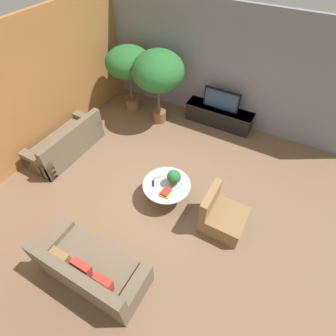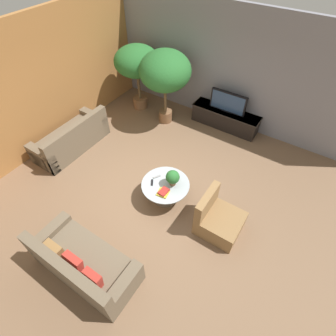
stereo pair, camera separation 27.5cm
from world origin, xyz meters
name	(u,v)px [view 1 (the left image)]	position (x,y,z in m)	size (l,w,h in m)	color
ground_plane	(156,190)	(0.00, 0.00, 0.00)	(24.00, 24.00, 0.00)	brown
back_wall_stone	(219,66)	(0.00, 3.26, 1.50)	(7.40, 0.12, 3.00)	gray
side_wall_left	(36,88)	(-3.26, 0.20, 1.50)	(0.12, 7.40, 3.00)	#B2753D
media_console	(219,116)	(0.30, 2.94, 0.27)	(1.87, 0.50, 0.51)	black
television	(221,100)	(0.30, 2.94, 0.78)	(0.98, 0.13, 0.55)	black
coffee_table	(167,188)	(0.31, -0.06, 0.31)	(1.00, 1.00, 0.45)	#756656
couch_by_wall	(67,144)	(-2.58, -0.01, 0.28)	(0.84, 1.93, 0.84)	brown
couch_near_entry	(91,270)	(0.04, -2.16, 0.29)	(1.86, 0.84, 0.84)	brown
armchair_wicker	(221,216)	(1.56, -0.12, 0.27)	(0.80, 0.76, 0.86)	olive
potted_palm_tall	(128,64)	(-2.26, 2.42, 1.38)	(1.24, 1.24, 1.85)	brown
potted_palm_corner	(158,72)	(-1.23, 2.26, 1.48)	(1.32, 1.32, 2.02)	brown
potted_plant_tabletop	(174,177)	(0.43, 0.02, 0.65)	(0.28, 0.28, 0.35)	brown
book_stack	(166,192)	(0.40, -0.28, 0.48)	(0.24, 0.25, 0.07)	gold
remote_black	(153,183)	(0.06, -0.18, 0.46)	(0.04, 0.16, 0.02)	black
remote_silver	(157,177)	(0.05, 0.00, 0.46)	(0.04, 0.16, 0.02)	gray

